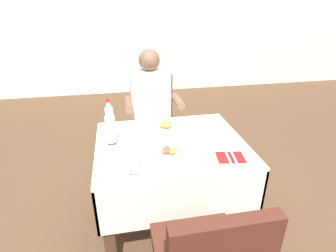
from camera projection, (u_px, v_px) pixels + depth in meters
name	position (u px, v px, depth m)	size (l,w,h in m)	color
ground_plane	(183.00, 230.00, 2.10)	(11.00, 11.00, 0.00)	brown
back_wall	(136.00, 7.00, 4.69)	(11.00, 0.12, 3.07)	silver
main_dining_table	(171.00, 163.00, 1.94)	(1.03, 0.86, 0.74)	white
chair_far_diner_seat	(155.00, 120.00, 2.67)	(0.44, 0.50, 0.97)	#4C2319
seated_diner_far	(151.00, 110.00, 2.50)	(0.50, 0.46, 1.26)	#282D42
plate_near_camera	(167.00, 154.00, 1.70)	(0.23, 0.23, 0.05)	white
plate_far_diner	(166.00, 126.00, 2.05)	(0.24, 0.24, 0.07)	white
beer_glass_left	(111.00, 131.00, 1.78)	(0.07, 0.07, 0.21)	white
beer_glass_middle	(133.00, 159.00, 1.47)	(0.07, 0.07, 0.22)	white
cola_bottle_primary	(110.00, 119.00, 1.93)	(0.06, 0.06, 0.28)	silver
napkin_cutlery_set	(230.00, 157.00, 1.68)	(0.19, 0.20, 0.01)	maroon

